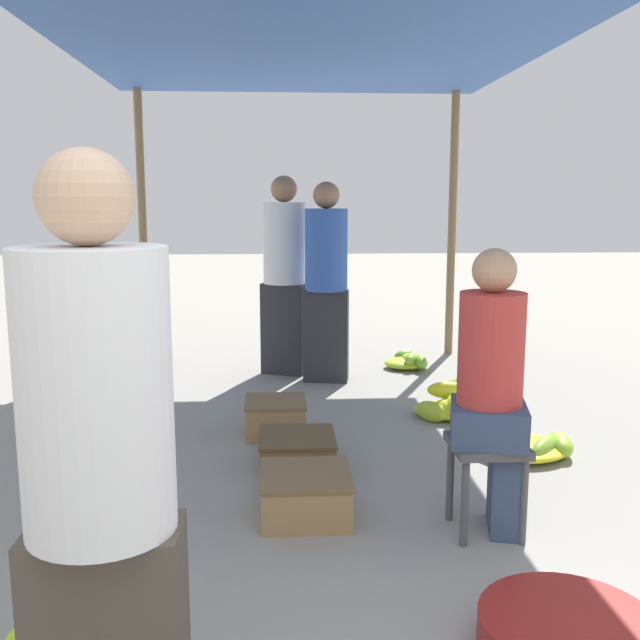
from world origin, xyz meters
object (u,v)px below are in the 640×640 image
at_px(banana_pile_left_1, 73,633).
at_px(banana_pile_right_2, 471,383).
at_px(stool, 487,460).
at_px(crate_near, 276,417).
at_px(banana_pile_right_1, 527,446).
at_px(shopper_walking_mid, 285,273).
at_px(banana_pile_left_0, 92,504).
at_px(crate_mid, 297,451).
at_px(basin_black, 568,640).
at_px(shopper_walking_far, 326,279).
at_px(vendor_foreground, 101,492).
at_px(banana_pile_right_3, 447,406).
at_px(banana_pile_right_0, 409,361).
at_px(vendor_seated, 494,387).
at_px(crate_far, 306,494).

height_order(banana_pile_left_1, banana_pile_right_2, banana_pile_right_2).
height_order(stool, banana_pile_left_1, stool).
bearing_deg(stool, crate_near, 123.28).
relative_size(banana_pile_right_1, shopper_walking_mid, 0.35).
bearing_deg(banana_pile_left_1, banana_pile_right_2, 54.43).
xyz_separation_m(banana_pile_left_0, crate_mid, (1.02, 0.71, -0.01)).
height_order(basin_black, shopper_walking_far, shopper_walking_far).
xyz_separation_m(banana_pile_right_2, shopper_walking_mid, (-1.47, 0.91, 0.81)).
xyz_separation_m(banana_pile_left_0, crate_near, (0.89, 1.32, 0.01)).
height_order(vendor_foreground, banana_pile_right_3, vendor_foreground).
relative_size(stool, banana_pile_right_2, 0.90).
distance_m(banana_pile_left_0, crate_near, 1.60).
bearing_deg(shopper_walking_far, shopper_walking_mid, 139.46).
height_order(stool, banana_pile_right_0, stool).
height_order(vendor_foreground, crate_mid, vendor_foreground).
xyz_separation_m(banana_pile_right_2, crate_mid, (-1.44, -1.43, -0.02)).
bearing_deg(basin_black, vendor_foreground, -159.81).
bearing_deg(banana_pile_right_0, shopper_walking_mid, -175.29).
distance_m(banana_pile_left_0, banana_pile_right_0, 3.80).
bearing_deg(banana_pile_right_2, banana_pile_left_1, -125.57).
height_order(banana_pile_right_1, shopper_walking_far, shopper_walking_far).
bearing_deg(crate_mid, vendor_seated, -45.09).
xyz_separation_m(banana_pile_right_3, shopper_walking_far, (-0.80, 1.16, 0.80)).
height_order(vendor_seated, banana_pile_left_1, vendor_seated).
relative_size(banana_pile_right_1, shopper_walking_far, 0.36).
xyz_separation_m(vendor_foreground, crate_far, (0.56, 1.70, -0.75)).
bearing_deg(vendor_seated, crate_far, 166.31).
bearing_deg(banana_pile_right_2, vendor_foreground, -117.41).
distance_m(banana_pile_right_0, banana_pile_right_2, 1.06).
height_order(banana_pile_right_1, banana_pile_right_2, banana_pile_right_2).
relative_size(banana_pile_left_0, banana_pile_left_1, 1.13).
xyz_separation_m(basin_black, crate_far, (-0.85, 1.19, 0.04)).
distance_m(vendor_seated, banana_pile_right_0, 3.39).
xyz_separation_m(stool, banana_pile_left_0, (-1.88, 0.18, -0.25)).
bearing_deg(banana_pile_right_2, banana_pile_right_1, -90.47).
height_order(banana_pile_left_0, banana_pile_right_3, banana_pile_left_0).
bearing_deg(vendor_foreground, crate_mid, 77.30).
xyz_separation_m(banana_pile_left_1, banana_pile_right_0, (1.95, 4.17, -0.02)).
relative_size(banana_pile_right_1, crate_near, 1.52).
bearing_deg(shopper_walking_far, vendor_foreground, -100.91).
relative_size(vendor_seated, banana_pile_left_0, 2.34).
relative_size(stool, banana_pile_right_1, 0.72).
height_order(basin_black, banana_pile_right_1, basin_black).
relative_size(vendor_foreground, banana_pile_left_1, 3.30).
bearing_deg(crate_far, banana_pile_left_1, -128.58).
bearing_deg(crate_mid, vendor_foreground, -102.70).
distance_m(banana_pile_left_0, crate_mid, 1.24).
height_order(stool, crate_mid, stool).
distance_m(stool, banana_pile_right_0, 3.35).
xyz_separation_m(banana_pile_left_1, shopper_walking_mid, (0.79, 4.08, 0.83)).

